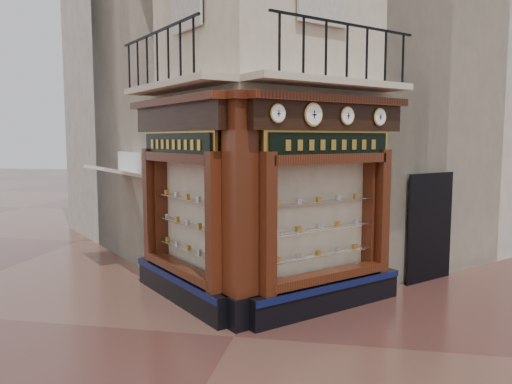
% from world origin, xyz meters
% --- Properties ---
extents(ground, '(80.00, 80.00, 0.00)m').
position_xyz_m(ground, '(0.00, 0.00, 0.00)').
color(ground, '#4C2923').
rests_on(ground, ground).
extents(main_building, '(11.31, 11.31, 12.00)m').
position_xyz_m(main_building, '(0.00, 6.16, 6.00)').
color(main_building, beige).
rests_on(main_building, ground).
extents(neighbour_left, '(11.31, 11.31, 11.00)m').
position_xyz_m(neighbour_left, '(-2.47, 8.63, 5.50)').
color(neighbour_left, beige).
rests_on(neighbour_left, ground).
extents(neighbour_right, '(11.31, 11.31, 11.00)m').
position_xyz_m(neighbour_right, '(2.47, 8.63, 5.50)').
color(neighbour_right, beige).
rests_on(neighbour_right, ground).
extents(shopfront_left, '(2.86, 2.86, 3.98)m').
position_xyz_m(shopfront_left, '(-1.41, 1.57, 1.98)').
color(shopfront_left, black).
rests_on(shopfront_left, ground).
extents(shopfront_right, '(2.86, 2.86, 3.98)m').
position_xyz_m(shopfront_right, '(1.41, 1.57, 1.98)').
color(shopfront_right, black).
rests_on(shopfront_right, ground).
extents(corner_pilaster, '(0.85, 0.85, 3.98)m').
position_xyz_m(corner_pilaster, '(0.00, 0.50, 1.95)').
color(corner_pilaster, black).
rests_on(corner_pilaster, ground).
extents(balcony, '(5.94, 2.97, 1.03)m').
position_xyz_m(balcony, '(0.00, 1.49, 4.22)').
color(balcony, beige).
rests_on(balcony, ground).
extents(clock_a, '(0.26, 0.26, 0.31)m').
position_xyz_m(clock_a, '(0.63, 0.52, 3.62)').
color(clock_a, '#B98F3D').
rests_on(clock_a, ground).
extents(clock_b, '(0.32, 0.32, 0.41)m').
position_xyz_m(clock_b, '(1.16, 1.06, 3.62)').
color(clock_b, '#B98F3D').
rests_on(clock_b, ground).
extents(clock_c, '(0.27, 0.27, 0.33)m').
position_xyz_m(clock_c, '(1.74, 1.63, 3.62)').
color(clock_c, '#B98F3D').
rests_on(clock_c, ground).
extents(clock_d, '(0.27, 0.27, 0.34)m').
position_xyz_m(clock_d, '(2.34, 2.24, 3.62)').
color(clock_d, '#B98F3D').
rests_on(clock_d, ground).
extents(awning, '(1.81, 1.81, 0.28)m').
position_xyz_m(awning, '(-3.88, 3.67, 0.00)').
color(awning, silver).
rests_on(awning, ground).
extents(signboard_left, '(2.15, 2.15, 0.58)m').
position_xyz_m(signboard_left, '(-1.46, 1.51, 3.10)').
color(signboard_left, gold).
rests_on(signboard_left, ground).
extents(signboard_right, '(2.16, 2.16, 0.58)m').
position_xyz_m(signboard_right, '(1.46, 1.51, 3.10)').
color(signboard_right, gold).
rests_on(signboard_right, ground).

